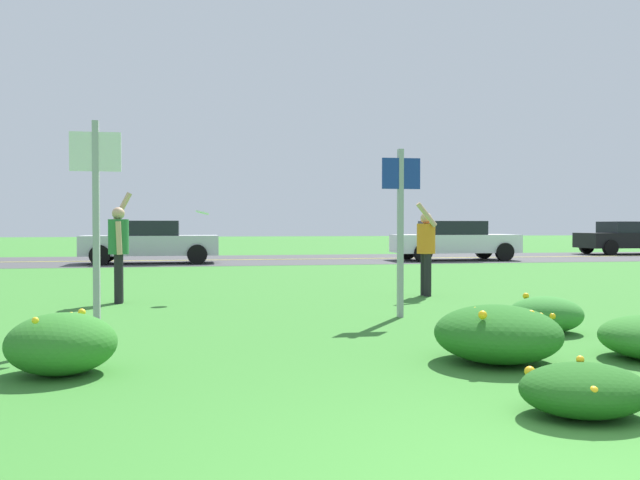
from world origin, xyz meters
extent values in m
plane|color=#387A2D|center=(0.00, 11.34, 0.00)|extent=(120.00, 120.00, 0.00)
cube|color=#424244|center=(0.00, 22.69, 0.00)|extent=(120.00, 7.45, 0.01)
cube|color=yellow|center=(0.00, 22.69, 0.01)|extent=(120.00, 0.16, 0.00)
ellipsoid|color=#337F2D|center=(2.36, 4.89, 0.22)|extent=(0.93, 0.81, 0.45)
sphere|color=yellow|center=(2.24, 4.51, 0.25)|extent=(0.08, 0.08, 0.08)
sphere|color=yellow|center=(2.62, 4.86, 0.29)|extent=(0.06, 0.06, 0.06)
sphere|color=yellow|center=(2.21, 5.11, 0.43)|extent=(0.08, 0.08, 0.08)
sphere|color=yellow|center=(2.45, 4.76, 0.27)|extent=(0.06, 0.06, 0.06)
ellipsoid|color=#23661E|center=(0.98, 3.32, 0.28)|extent=(1.21, 1.26, 0.55)
sphere|color=yellow|center=(1.24, 3.15, 0.49)|extent=(0.07, 0.07, 0.07)
sphere|color=yellow|center=(0.77, 3.37, 0.50)|extent=(0.06, 0.06, 0.06)
sphere|color=yellow|center=(1.49, 3.43, 0.41)|extent=(0.08, 0.08, 0.08)
sphere|color=yellow|center=(0.67, 2.97, 0.51)|extent=(0.08, 0.08, 0.08)
ellipsoid|color=#2D7526|center=(-3.05, 3.56, 0.27)|extent=(0.96, 0.95, 0.55)
sphere|color=yellow|center=(-3.15, 3.80, 0.35)|extent=(0.07, 0.07, 0.07)
sphere|color=yellow|center=(-3.22, 3.38, 0.38)|extent=(0.07, 0.07, 0.07)
sphere|color=yellow|center=(-3.02, 3.88, 0.49)|extent=(0.05, 0.05, 0.05)
sphere|color=yellow|center=(-2.94, 3.96, 0.50)|extent=(0.07, 0.07, 0.07)
sphere|color=yellow|center=(-3.20, 3.23, 0.53)|extent=(0.06, 0.06, 0.06)
ellipsoid|color=#1E5619|center=(0.75, 1.49, 0.18)|extent=(0.91, 0.76, 0.37)
sphere|color=gold|center=(0.63, 1.19, 0.26)|extent=(0.06, 0.06, 0.06)
sphere|color=gold|center=(0.51, 1.79, 0.26)|extent=(0.08, 0.08, 0.08)
sphere|color=gold|center=(0.79, 1.60, 0.37)|extent=(0.06, 0.06, 0.06)
cube|color=#93969B|center=(-2.97, 5.27, 1.25)|extent=(0.07, 0.10, 2.50)
cube|color=silver|center=(-2.97, 5.24, 2.15)|extent=(0.56, 0.03, 0.44)
cube|color=#93969B|center=(1.03, 6.58, 1.20)|extent=(0.07, 0.10, 2.41)
cube|color=navy|center=(1.03, 6.55, 2.06)|extent=(0.56, 0.03, 0.44)
cylinder|color=#287038|center=(-3.11, 9.13, 1.12)|extent=(0.34, 0.34, 0.59)
sphere|color=tan|center=(-3.11, 9.13, 1.52)|extent=(0.21, 0.21, 0.21)
cylinder|color=black|center=(-3.12, 9.22, 0.41)|extent=(0.14, 0.14, 0.83)
cylinder|color=black|center=(-3.11, 9.05, 0.41)|extent=(0.14, 0.14, 0.83)
cylinder|color=tan|center=(-3.07, 9.33, 1.62)|extent=(0.33, 0.10, 0.53)
cylinder|color=tan|center=(-3.09, 8.94, 1.10)|extent=(0.11, 0.09, 0.56)
cylinder|color=orange|center=(2.38, 9.26, 1.07)|extent=(0.34, 0.34, 0.56)
sphere|color=tan|center=(2.38, 9.26, 1.44)|extent=(0.21, 0.21, 0.21)
cylinder|color=black|center=(2.38, 9.18, 0.39)|extent=(0.14, 0.14, 0.79)
cylinder|color=black|center=(2.38, 9.35, 0.39)|extent=(0.14, 0.14, 0.79)
cylinder|color=tan|center=(2.32, 9.06, 1.51)|extent=(0.40, 0.10, 0.46)
cylinder|color=tan|center=(2.35, 9.46, 1.05)|extent=(0.11, 0.09, 0.53)
cylinder|color=white|center=(-1.71, 9.45, 1.54)|extent=(0.24, 0.24, 0.09)
torus|color=white|center=(-1.71, 9.45, 1.54)|extent=(0.24, 0.24, 0.09)
cube|color=#B7BABF|center=(-3.25, 21.01, 0.62)|extent=(4.50, 1.82, 0.66)
cube|color=black|center=(-3.35, 21.01, 1.19)|extent=(2.10, 1.64, 0.52)
cylinder|color=black|center=(-1.70, 21.90, 0.33)|extent=(0.66, 0.22, 0.66)
cylinder|color=black|center=(-1.70, 20.12, 0.33)|extent=(0.66, 0.22, 0.66)
cylinder|color=black|center=(-4.80, 21.90, 0.33)|extent=(0.66, 0.22, 0.66)
cylinder|color=black|center=(-4.80, 20.12, 0.33)|extent=(0.66, 0.22, 0.66)
cube|color=silver|center=(7.70, 21.01, 0.62)|extent=(4.50, 1.82, 0.66)
cube|color=black|center=(7.60, 21.01, 1.19)|extent=(2.10, 1.64, 0.52)
cylinder|color=black|center=(9.25, 21.90, 0.33)|extent=(0.66, 0.22, 0.66)
cylinder|color=black|center=(9.25, 20.12, 0.33)|extent=(0.66, 0.22, 0.66)
cylinder|color=black|center=(6.15, 21.90, 0.33)|extent=(0.66, 0.22, 0.66)
cylinder|color=black|center=(6.15, 20.12, 0.33)|extent=(0.66, 0.22, 0.66)
cube|color=black|center=(17.30, 24.37, 0.62)|extent=(4.50, 1.82, 0.66)
cube|color=black|center=(17.20, 24.37, 1.19)|extent=(2.10, 1.64, 0.52)
cylinder|color=black|center=(15.75, 25.26, 0.33)|extent=(0.66, 0.22, 0.66)
cylinder|color=black|center=(15.75, 23.48, 0.33)|extent=(0.66, 0.22, 0.66)
camera|label=1|loc=(-1.93, -2.78, 1.33)|focal=38.28mm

